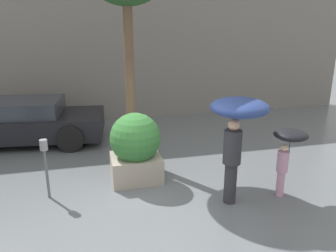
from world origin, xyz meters
The scene contains 7 objects.
ground_plane centered at (0.00, 0.00, 0.00)m, with size 40.00×40.00×0.00m, color slate.
building_facade centered at (0.00, 6.50, 3.00)m, with size 18.00×0.30×6.00m.
planter_box centered at (0.08, 1.29, 0.74)m, with size 1.05×1.05×1.46m.
person_adult centered at (1.72, 0.01, 1.56)m, with size 1.03×1.03×1.95m.
person_child centered at (2.72, -0.08, 1.03)m, with size 0.61×0.61×1.33m.
parked_car_near centered at (-2.49, 4.41, 0.59)m, with size 4.25×2.40×1.22m.
parking_meter centered at (-1.65, 0.92, 0.84)m, with size 0.14×0.14×1.17m.
Camera 1 is at (-0.79, -5.06, 3.11)m, focal length 35.00 mm.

